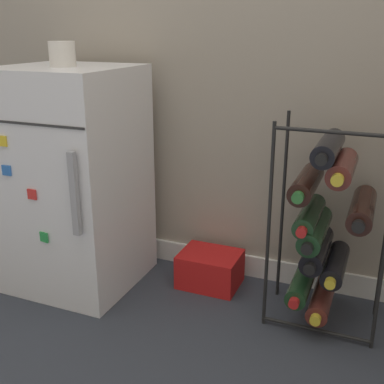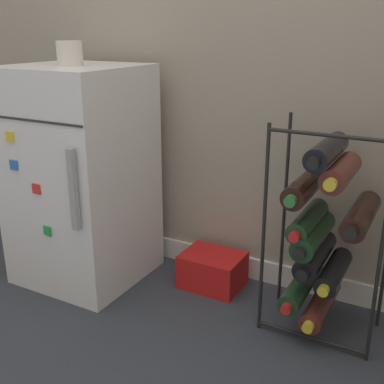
{
  "view_description": "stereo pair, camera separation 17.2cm",
  "coord_description": "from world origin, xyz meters",
  "px_view_note": "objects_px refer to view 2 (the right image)",
  "views": [
    {
      "loc": [
        0.56,
        -1.22,
        0.98
      ],
      "look_at": [
        -0.07,
        0.28,
        0.43
      ],
      "focal_mm": 45.0,
      "sensor_mm": 36.0,
      "label": 1
    },
    {
      "loc": [
        0.71,
        -1.15,
        0.98
      ],
      "look_at": [
        -0.07,
        0.28,
        0.43
      ],
      "focal_mm": 45.0,
      "sensor_mm": 36.0,
      "label": 2
    }
  ],
  "objects_px": {
    "soda_box": "(212,270)",
    "fridge_top_cup": "(70,53)",
    "wine_rack": "(322,231)",
    "mini_fridge": "(82,176)"
  },
  "relations": [
    {
      "from": "fridge_top_cup",
      "to": "mini_fridge",
      "type": "bearing_deg",
      "value": 118.85
    },
    {
      "from": "mini_fridge",
      "to": "fridge_top_cup",
      "type": "relative_size",
      "value": 9.33
    },
    {
      "from": "fridge_top_cup",
      "to": "soda_box",
      "type": "bearing_deg",
      "value": 20.53
    },
    {
      "from": "wine_rack",
      "to": "fridge_top_cup",
      "type": "relative_size",
      "value": 7.82
    },
    {
      "from": "mini_fridge",
      "to": "fridge_top_cup",
      "type": "xyz_separation_m",
      "value": [
        0.02,
        -0.03,
        0.47
      ]
    },
    {
      "from": "mini_fridge",
      "to": "soda_box",
      "type": "bearing_deg",
      "value": 16.85
    },
    {
      "from": "fridge_top_cup",
      "to": "wine_rack",
      "type": "bearing_deg",
      "value": 6.34
    },
    {
      "from": "wine_rack",
      "to": "soda_box",
      "type": "height_order",
      "value": "wine_rack"
    },
    {
      "from": "soda_box",
      "to": "fridge_top_cup",
      "type": "height_order",
      "value": "fridge_top_cup"
    },
    {
      "from": "wine_rack",
      "to": "soda_box",
      "type": "xyz_separation_m",
      "value": [
        -0.43,
        0.08,
        -0.29
      ]
    }
  ]
}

